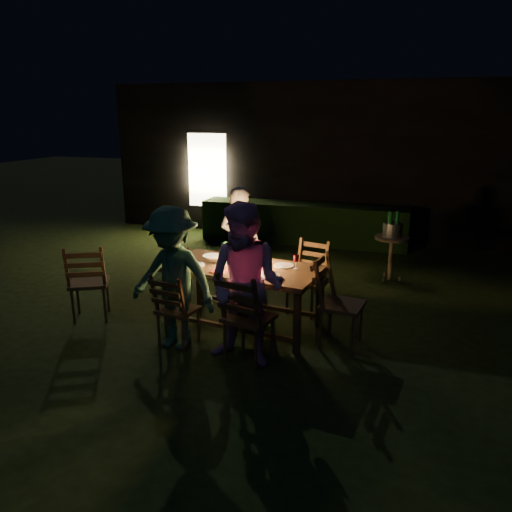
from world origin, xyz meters
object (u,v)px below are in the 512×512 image
(bottle_table, at_px, (224,253))
(bottle_bucket_b, at_px, (396,226))
(bottle_bucket_a, at_px, (389,227))
(person_house_side, at_px, (240,244))
(person_opp_left, at_px, (173,279))
(side_table, at_px, (392,242))
(lantern, at_px, (248,253))
(ice_bucket, at_px, (393,230))
(chair_far_right, at_px, (306,291))
(dining_table, at_px, (243,272))
(chair_near_right, at_px, (248,333))
(chair_far_left, at_px, (239,282))
(chair_end, at_px, (339,318))
(chair_spare, at_px, (90,295))
(person_opp_right, at_px, (246,286))
(chair_near_left, at_px, (178,322))

(bottle_table, relative_size, bottle_bucket_b, 0.88)
(bottle_bucket_a, bearing_deg, person_house_side, -141.27)
(person_opp_left, height_order, side_table, person_opp_left)
(lantern, xyz_separation_m, ice_bucket, (1.56, 2.40, -0.12))
(ice_bucket, height_order, bottle_bucket_a, bottle_bucket_a)
(bottle_table, bearing_deg, chair_far_right, 36.84)
(bottle_bucket_a, bearing_deg, dining_table, -123.07)
(chair_far_right, relative_size, bottle_bucket_a, 3.09)
(side_table, bearing_deg, person_opp_left, -124.02)
(chair_near_right, relative_size, chair_far_left, 1.15)
(lantern, bearing_deg, dining_table, -141.99)
(chair_end, xyz_separation_m, chair_spare, (-3.17, -0.23, -0.01))
(dining_table, relative_size, person_opp_right, 1.15)
(person_opp_right, xyz_separation_m, bottle_bucket_a, (1.22, 3.27, 0.01))
(chair_near_left, bearing_deg, person_house_side, 90.76)
(lantern, bearing_deg, chair_far_right, 48.11)
(chair_near_right, distance_m, person_opp_right, 0.55)
(chair_far_left, distance_m, chair_far_right, 1.00)
(chair_far_left, relative_size, bottle_bucket_b, 2.86)
(person_opp_right, bearing_deg, bottle_table, 130.49)
(bottle_table, bearing_deg, side_table, 52.32)
(dining_table, xyz_separation_m, side_table, (1.61, 2.44, -0.08))
(chair_far_right, distance_m, bottle_bucket_a, 2.02)
(chair_spare, bearing_deg, chair_near_left, -41.15)
(person_opp_right, xyz_separation_m, ice_bucket, (1.27, 3.31, -0.04))
(chair_end, bearing_deg, chair_far_left, -115.20)
(chair_near_left, relative_size, lantern, 2.61)
(chair_spare, height_order, person_opp_right, person_opp_right)
(chair_far_right, bearing_deg, chair_end, 138.13)
(chair_spare, relative_size, bottle_bucket_b, 3.30)
(person_house_side, distance_m, bottle_bucket_b, 2.58)
(person_opp_left, distance_m, ice_bucket, 3.86)
(chair_near_right, distance_m, lantern, 1.11)
(chair_near_left, height_order, side_table, chair_near_left)
(chair_near_left, relative_size, bottle_table, 3.26)
(side_table, xyz_separation_m, bottle_bucket_b, (0.05, 0.04, 0.24))
(bottle_bucket_b, bearing_deg, person_opp_right, -111.46)
(chair_near_right, bearing_deg, chair_end, 50.49)
(dining_table, relative_size, chair_near_right, 1.89)
(chair_end, distance_m, person_opp_left, 1.93)
(person_opp_right, relative_size, bottle_table, 6.18)
(chair_far_left, distance_m, person_opp_left, 1.68)
(chair_end, xyz_separation_m, bottle_bucket_b, (0.44, 2.63, 0.55))
(chair_far_left, bearing_deg, dining_table, 117.80)
(bottle_table, height_order, ice_bucket, bottle_table)
(chair_near_right, xyz_separation_m, chair_end, (0.87, 0.67, 0.01))
(chair_far_left, relative_size, side_table, 1.29)
(lantern, bearing_deg, chair_near_left, -128.41)
(person_house_side, height_order, bottle_table, person_house_side)
(chair_near_left, bearing_deg, chair_far_right, 57.68)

